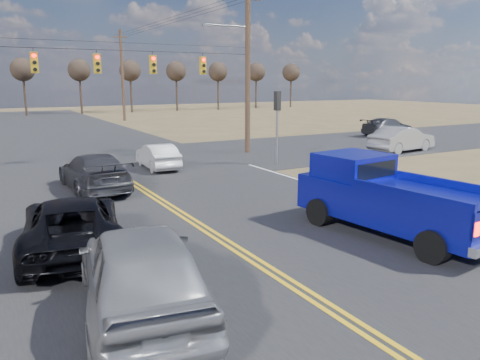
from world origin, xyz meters
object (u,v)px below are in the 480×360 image
black_suv (72,224)px  cross_car_east_far (388,127)px  pickup_truck (388,198)px  silver_suv (140,269)px  cross_car_east_near (402,139)px  dgrey_car_queue (94,172)px  white_car_queue (158,156)px

black_suv → cross_car_east_far: (27.68, 15.37, -0.00)m
pickup_truck → silver_suv: 7.88m
pickup_truck → silver_suv: size_ratio=1.15×
pickup_truck → cross_car_east_near: bearing=34.0°
pickup_truck → cross_car_east_near: 17.50m
pickup_truck → dgrey_car_queue: pickup_truck is taller
dgrey_car_queue → cross_car_east_far: (25.61, 8.43, -0.03)m
pickup_truck → white_car_queue: bearing=93.1°
pickup_truck → black_suv: 8.85m
pickup_truck → white_car_queue: size_ratio=1.57×
cross_car_east_far → silver_suv: bearing=120.3°
silver_suv → white_car_queue: size_ratio=1.37×
black_suv → dgrey_car_queue: (2.07, 6.94, 0.03)m
silver_suv → black_suv: silver_suv is taller
white_car_queue → cross_car_east_near: (15.58, -1.96, 0.16)m
pickup_truck → dgrey_car_queue: bearing=115.4°
pickup_truck → black_suv: pickup_truck is taller
white_car_queue → cross_car_east_near: bearing=175.9°
silver_suv → black_suv: (-0.53, 4.23, -0.18)m
pickup_truck → black_suv: (-8.32, 3.02, -0.35)m
white_car_queue → cross_car_east_far: (21.68, 5.02, 0.09)m
dgrey_car_queue → black_suv: bearing=72.3°
silver_suv → white_car_queue: 15.57m
pickup_truck → dgrey_car_queue: 11.76m
silver_suv → dgrey_car_queue: silver_suv is taller
silver_suv → pickup_truck: bearing=-161.6°
pickup_truck → black_suv: size_ratio=1.17×
cross_car_east_near → dgrey_car_queue: bearing=86.9°
cross_car_east_near → cross_car_east_far: size_ratio=0.97×
cross_car_east_near → pickup_truck: bearing=123.3°
dgrey_car_queue → cross_car_east_near: (19.51, 1.45, 0.04)m
cross_car_east_near → cross_car_east_far: cross_car_east_near is taller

